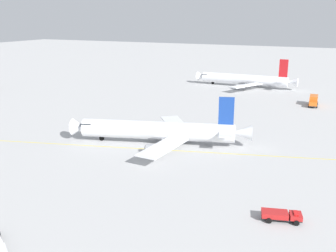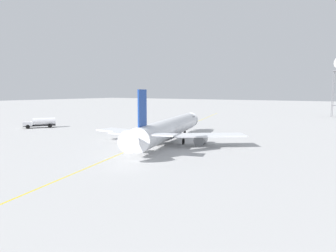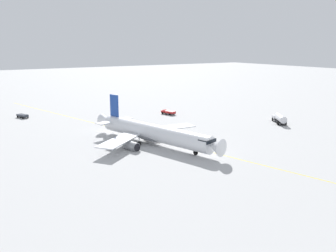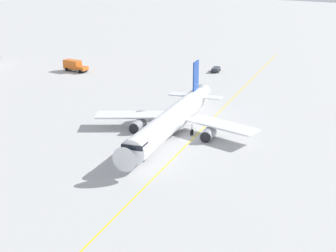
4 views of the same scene
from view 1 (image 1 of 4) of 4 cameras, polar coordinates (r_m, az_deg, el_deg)
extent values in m
plane|color=#B2B2B2|center=(82.51, -1.30, -3.17)|extent=(600.00, 600.00, 0.00)
cylinder|color=white|center=(84.35, -1.58, -0.66)|extent=(33.18, 13.05, 4.00)
cone|color=white|center=(89.19, -12.97, -0.15)|extent=(3.93, 4.48, 3.80)
cone|color=white|center=(83.08, 10.86, -0.99)|extent=(4.78, 4.37, 3.40)
cube|color=black|center=(88.17, -11.67, 0.35)|extent=(3.25, 3.93, 0.70)
ellipsoid|color=slate|center=(84.40, -0.46, -1.43)|extent=(12.54, 6.78, 2.20)
cube|color=#193D93|center=(81.80, 8.57, 2.22)|extent=(3.14, 1.11, 5.87)
cube|color=white|center=(79.86, 8.44, -1.19)|extent=(3.79, 5.20, 0.20)
cube|color=white|center=(85.87, 8.48, 0.02)|extent=(3.79, 5.20, 0.20)
cube|color=white|center=(75.90, -0.74, -3.12)|extent=(5.48, 13.82, 0.28)
cube|color=white|center=(92.45, 1.04, 0.38)|extent=(11.60, 13.45, 0.28)
cylinder|color=gray|center=(78.56, -1.96, -3.48)|extent=(4.07, 3.06, 2.15)
cylinder|color=black|center=(78.91, -3.29, -3.41)|extent=(0.65, 1.79, 1.82)
cylinder|color=gray|center=(91.17, -0.41, -0.71)|extent=(4.07, 3.06, 2.15)
cylinder|color=black|center=(91.47, -1.56, -0.66)|extent=(0.65, 1.79, 1.82)
cylinder|color=#9EA0A5|center=(87.86, -9.74, -1.26)|extent=(0.20, 0.20, 1.67)
cylinder|color=black|center=(88.11, -9.72, -1.78)|extent=(1.14, 0.59, 1.10)
cylinder|color=#9EA0A5|center=(81.33, -0.84, -2.42)|extent=(0.20, 0.20, 1.67)
cylinder|color=black|center=(81.60, -0.84, -2.98)|extent=(1.14, 0.59, 1.10)
cylinder|color=#9EA0A5|center=(87.73, -0.11, -1.04)|extent=(0.20, 0.20, 1.67)
cylinder|color=black|center=(87.98, -0.11, -1.57)|extent=(1.14, 0.59, 1.10)
cylinder|color=white|center=(156.54, 11.09, 6.74)|extent=(33.85, 4.57, 3.85)
cone|color=white|center=(162.05, 4.86, 7.28)|extent=(3.08, 3.72, 3.66)
cone|color=white|center=(152.89, 17.79, 6.18)|extent=(4.07, 3.36, 3.27)
cube|color=black|center=(161.15, 5.61, 7.53)|extent=(2.47, 3.32, 0.70)
ellipsoid|color=gray|center=(156.29, 11.67, 6.30)|extent=(12.23, 3.72, 2.12)
cube|color=red|center=(152.73, 16.63, 8.14)|extent=(3.20, 0.31, 6.59)
cube|color=white|center=(150.21, 16.28, 6.33)|extent=(2.70, 4.95, 0.20)
cube|color=white|center=(156.49, 16.70, 6.65)|extent=(2.70, 4.95, 0.20)
cube|color=white|center=(146.74, 11.41, 5.86)|extent=(9.97, 15.16, 0.28)
cube|color=white|center=(164.90, 13.12, 6.84)|extent=(9.46, 15.28, 0.28)
cylinder|color=gray|center=(149.87, 10.57, 5.52)|extent=(3.30, 2.60, 2.53)
cylinder|color=black|center=(150.31, 9.95, 5.58)|extent=(0.20, 2.15, 2.15)
cylinder|color=gray|center=(163.60, 11.94, 6.31)|extent=(3.30, 2.60, 2.53)
cylinder|color=black|center=(164.01, 11.37, 6.36)|extent=(0.20, 2.15, 2.15)
cylinder|color=#9EA0A5|center=(160.49, 6.61, 6.61)|extent=(0.20, 0.20, 1.64)
cylinder|color=black|center=(160.62, 6.60, 6.33)|extent=(1.11, 0.32, 1.10)
cylinder|color=#9EA0A5|center=(153.18, 11.34, 5.97)|extent=(0.20, 0.20, 1.64)
cylinder|color=black|center=(153.32, 11.32, 5.67)|extent=(1.11, 0.32, 1.10)
cylinder|color=#9EA0A5|center=(159.54, 11.96, 6.32)|extent=(0.20, 0.20, 1.64)
cylinder|color=black|center=(159.67, 11.95, 6.03)|extent=(1.11, 0.32, 1.10)
cube|color=#232326|center=(56.42, 16.31, -12.78)|extent=(5.58, 2.98, 0.20)
cube|color=red|center=(56.48, 18.26, -12.43)|extent=(2.05, 2.33, 0.65)
cube|color=black|center=(56.55, 18.99, -12.35)|extent=(0.50, 1.63, 0.36)
cube|color=red|center=(56.10, 15.41, -12.35)|extent=(3.92, 2.82, 0.70)
cube|color=red|center=(56.28, 18.30, -12.05)|extent=(0.93, 1.50, 0.16)
cylinder|color=black|center=(57.59, 18.08, -12.43)|extent=(0.81, 0.46, 0.76)
cylinder|color=black|center=(55.86, 18.35, -13.38)|extent=(0.81, 0.46, 0.76)
cylinder|color=black|center=(57.15, 14.46, -12.35)|extent=(0.81, 0.46, 0.76)
cylinder|color=black|center=(55.41, 14.61, -13.31)|extent=(0.81, 0.46, 0.76)
cube|color=#232326|center=(128.49, 20.56, 3.04)|extent=(2.40, 7.63, 0.20)
cube|color=orange|center=(125.79, 20.54, 3.06)|extent=(2.47, 2.38, 1.00)
cube|color=black|center=(124.75, 20.54, 3.03)|extent=(1.98, 0.19, 0.56)
cube|color=orange|center=(129.44, 20.63, 3.71)|extent=(2.62, 5.19, 2.40)
cylinder|color=black|center=(125.92, 21.05, 2.70)|extent=(0.33, 1.01, 1.00)
cylinder|color=black|center=(125.95, 19.98, 2.80)|extent=(0.33, 1.01, 1.00)
cylinder|color=black|center=(130.86, 21.10, 3.16)|extent=(0.33, 1.01, 1.00)
cylinder|color=black|center=(130.89, 20.07, 3.26)|extent=(0.33, 1.01, 1.00)
cube|color=yellow|center=(81.21, -1.47, -3.49)|extent=(167.54, 45.26, 0.01)
camera|label=2|loc=(109.03, 33.07, 4.67)|focal=32.49mm
camera|label=3|loc=(155.77, -19.33, 13.77)|focal=37.42mm
camera|label=4|loc=(106.33, -54.02, 11.18)|focal=53.21mm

